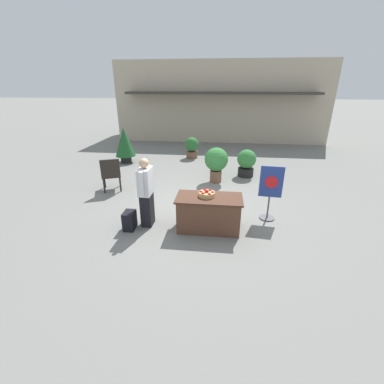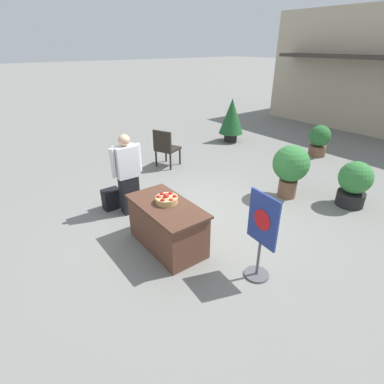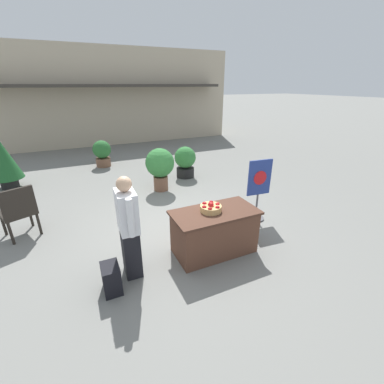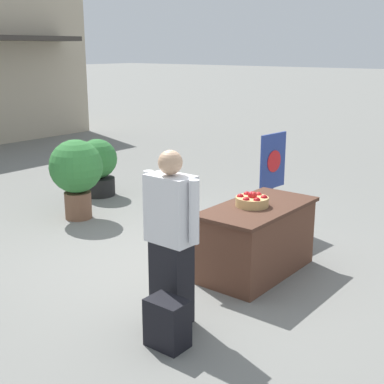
{
  "view_description": "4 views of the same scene",
  "coord_description": "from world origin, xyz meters",
  "views": [
    {
      "loc": [
        0.58,
        -5.94,
        3.02
      ],
      "look_at": [
        -0.04,
        -0.65,
        0.79
      ],
      "focal_mm": 24.0,
      "sensor_mm": 36.0,
      "label": 1
    },
    {
      "loc": [
        3.89,
        -3.01,
        3.04
      ],
      "look_at": [
        -0.0,
        -0.07,
        0.62
      ],
      "focal_mm": 28.0,
      "sensor_mm": 36.0,
      "label": 2
    },
    {
      "loc": [
        -1.57,
        -4.11,
        2.71
      ],
      "look_at": [
        0.3,
        -0.06,
        0.83
      ],
      "focal_mm": 24.0,
      "sensor_mm": 36.0,
      "label": 3
    },
    {
      "loc": [
        -4.41,
        -3.71,
        2.42
      ],
      "look_at": [
        0.13,
        -0.12,
        0.85
      ],
      "focal_mm": 50.0,
      "sensor_mm": 36.0,
      "label": 4
    }
  ],
  "objects": [
    {
      "name": "apple_basket",
      "position": [
        0.3,
        -0.8,
        0.84
      ],
      "size": [
        0.36,
        0.36,
        0.16
      ],
      "color": "tan",
      "rests_on": "display_table"
    },
    {
      "name": "poster_board",
      "position": [
        1.76,
        -0.21,
        0.7
      ],
      "size": [
        0.53,
        0.36,
        1.32
      ],
      "rotation": [
        0.0,
        0.0,
        -1.67
      ],
      "color": "#4C4C51",
      "rests_on": "ground_plane"
    },
    {
      "name": "ground_plane",
      "position": [
        0.0,
        0.0,
        0.0
      ],
      "size": [
        120.0,
        120.0,
        0.0
      ],
      "primitive_type": "plane",
      "color": "slate"
    },
    {
      "name": "storefront_building",
      "position": [
        0.4,
        10.77,
        2.14
      ],
      "size": [
        11.6,
        5.2,
        4.27
      ],
      "color": "#B7A88E",
      "rests_on": "ground_plane"
    },
    {
      "name": "patio_chair",
      "position": [
        -2.7,
        1.08,
        0.58
      ],
      "size": [
        0.72,
        0.72,
        1.03
      ],
      "rotation": [
        0.0,
        0.0,
        1.97
      ],
      "color": "#28231E",
      "rests_on": "ground_plane"
    },
    {
      "name": "display_table",
      "position": [
        0.36,
        -0.85,
        0.39
      ],
      "size": [
        1.44,
        0.74,
        0.77
      ],
      "color": "brown",
      "rests_on": "ground_plane"
    },
    {
      "name": "backpack",
      "position": [
        -1.4,
        -1.07,
        0.21
      ],
      "size": [
        0.24,
        0.34,
        0.42
      ],
      "color": "black",
      "rests_on": "ground_plane"
    },
    {
      "name": "potted_plant_near_right",
      "position": [
        -0.73,
        5.21,
        0.5
      ],
      "size": [
        0.62,
        0.62,
        0.92
      ],
      "color": "brown",
      "rests_on": "ground_plane"
    },
    {
      "name": "person_visitor",
      "position": [
        -1.05,
        -0.82,
        0.8
      ],
      "size": [
        0.27,
        0.61,
        1.59
      ],
      "rotation": [
        0.0,
        0.0,
        -0.02
      ],
      "color": "black",
      "rests_on": "ground_plane"
    },
    {
      "name": "potted_plant_far_right",
      "position": [
        0.42,
        2.24,
        0.71
      ],
      "size": [
        0.77,
        0.77,
        1.16
      ],
      "color": "brown",
      "rests_on": "ground_plane"
    },
    {
      "name": "potted_plant_far_left",
      "position": [
        -3.39,
        4.16,
        0.82
      ],
      "size": [
        0.82,
        0.82,
        1.44
      ],
      "color": "black",
      "rests_on": "ground_plane"
    },
    {
      "name": "potted_plant_near_left",
      "position": [
        1.47,
        2.96,
        0.51
      ],
      "size": [
        0.66,
        0.66,
        0.96
      ],
      "color": "black",
      "rests_on": "ground_plane"
    }
  ]
}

